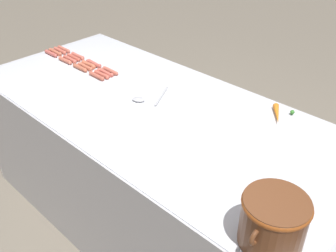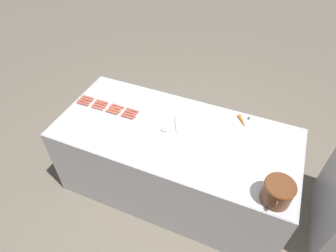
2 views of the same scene
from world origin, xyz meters
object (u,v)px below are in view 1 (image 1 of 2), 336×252
at_px(hot_dog_12, 51,53).
at_px(hot_dog_10, 85,67).
at_px(hot_dog_1, 78,56).
at_px(hot_dog_11, 102,74).
at_px(hot_dog_3, 110,71).
at_px(carrot, 278,114).
at_px(hot_dog_0, 64,49).
at_px(hot_dog_5, 74,57).
at_px(hot_dog_7, 105,72).
at_px(bean_pot, 274,219).
at_px(hot_dog_4, 60,51).
at_px(hot_dog_8, 55,52).
at_px(hot_dog_14, 80,68).
at_px(serving_spoon, 146,98).
at_px(hot_dog_6, 89,64).
at_px(hot_dog_2, 94,63).
at_px(hot_dog_13, 66,60).
at_px(hot_dog_15, 97,76).
at_px(hot_dog_9, 70,59).

bearing_deg(hot_dog_12, hot_dog_10, 95.25).
xyz_separation_m(hot_dog_1, hot_dog_11, (0.07, 0.34, 0.00)).
height_order(hot_dog_3, carrot, carrot).
height_order(hot_dog_0, hot_dog_5, same).
xyz_separation_m(hot_dog_5, hot_dog_7, (0.00, 0.34, 0.00)).
bearing_deg(hot_dog_3, carrot, 104.17).
bearing_deg(hot_dog_10, carrot, 105.49).
height_order(hot_dog_0, bean_pot, bean_pot).
relative_size(hot_dog_4, hot_dog_8, 1.00).
bearing_deg(hot_dog_14, serving_spoon, 92.13).
height_order(bean_pot, serving_spoon, bean_pot).
bearing_deg(hot_dog_6, hot_dog_3, 101.30).
distance_m(hot_dog_7, hot_dog_11, 0.03).
distance_m(hot_dog_8, hot_dog_14, 0.34).
distance_m(hot_dog_8, hot_dog_12, 0.03).
bearing_deg(carrot, hot_dog_2, -77.59).
distance_m(hot_dog_1, hot_dog_13, 0.10).
bearing_deg(hot_dog_8, hot_dog_11, 89.93).
bearing_deg(carrot, hot_dog_11, -72.18).
xyz_separation_m(hot_dog_0, hot_dog_12, (0.10, 0.00, 0.00)).
distance_m(hot_dog_4, bean_pot, 1.97).
bearing_deg(hot_dog_11, bean_pot, 74.29).
height_order(hot_dog_8, hot_dog_11, same).
relative_size(hot_dog_10, hot_dog_15, 1.00).
height_order(hot_dog_6, hot_dog_8, same).
relative_size(hot_dog_11, hot_dog_15, 1.00).
distance_m(hot_dog_11, hot_dog_12, 0.51).
distance_m(hot_dog_10, hot_dog_14, 0.03).
height_order(hot_dog_1, hot_dog_10, same).
bearing_deg(hot_dog_15, hot_dog_11, 170.46).
bearing_deg(hot_dog_7, hot_dog_1, -95.63).
height_order(hot_dog_1, serving_spoon, hot_dog_1).
bearing_deg(hot_dog_2, hot_dog_1, -90.00).
xyz_separation_m(hot_dog_3, hot_dog_6, (0.04, -0.18, 0.00)).
relative_size(hot_dog_1, hot_dog_8, 1.00).
distance_m(hot_dog_7, hot_dog_13, 0.34).
height_order(hot_dog_3, hot_dog_8, same).
height_order(hot_dog_0, hot_dog_3, same).
xyz_separation_m(hot_dog_7, hot_dog_15, (0.06, 0.00, 0.00)).
height_order(hot_dog_7, hot_dog_13, same).
bearing_deg(hot_dog_7, hot_dog_10, -77.98).
bearing_deg(hot_dog_15, hot_dog_6, -110.91).
height_order(hot_dog_7, serving_spoon, hot_dog_7).
distance_m(hot_dog_1, hot_dog_12, 0.19).
height_order(hot_dog_11, serving_spoon, hot_dog_11).
bearing_deg(hot_dog_11, carrot, 107.82).
bearing_deg(hot_dog_1, hot_dog_15, 73.85).
distance_m(hot_dog_14, serving_spoon, 0.59).
bearing_deg(hot_dog_7, hot_dog_11, 9.00).
bearing_deg(hot_dog_14, hot_dog_9, -101.97).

